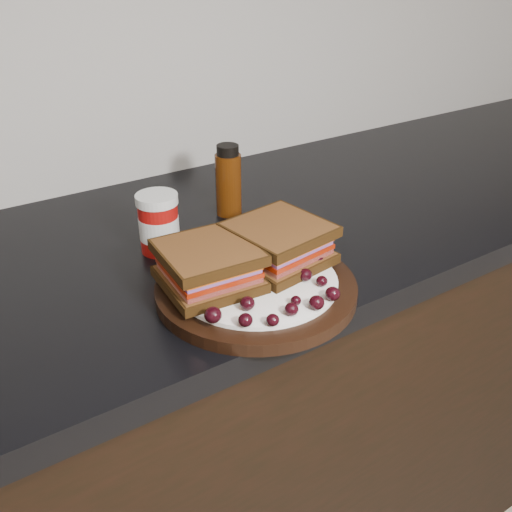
% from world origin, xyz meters
% --- Properties ---
extents(base_cabinets, '(3.96, 0.58, 0.86)m').
position_xyz_m(base_cabinets, '(0.00, 1.70, 0.43)').
color(base_cabinets, black).
rests_on(base_cabinets, ground_plane).
extents(countertop, '(3.98, 0.60, 0.04)m').
position_xyz_m(countertop, '(0.00, 1.70, 0.88)').
color(countertop, black).
rests_on(countertop, base_cabinets).
extents(plate, '(0.28, 0.28, 0.02)m').
position_xyz_m(plate, '(0.10, 1.50, 0.91)').
color(plate, black).
rests_on(plate, countertop).
extents(sandwich_left, '(0.13, 0.13, 0.06)m').
position_xyz_m(sandwich_left, '(0.04, 1.53, 0.95)').
color(sandwich_left, brown).
rests_on(sandwich_left, plate).
extents(sandwich_right, '(0.14, 0.14, 0.06)m').
position_xyz_m(sandwich_right, '(0.16, 1.53, 0.95)').
color(sandwich_right, brown).
rests_on(sandwich_right, plate).
extents(grape_0, '(0.02, 0.02, 0.02)m').
position_xyz_m(grape_0, '(0.00, 1.45, 0.93)').
color(grape_0, black).
rests_on(grape_0, plate).
extents(grape_1, '(0.02, 0.02, 0.02)m').
position_xyz_m(grape_1, '(0.05, 1.45, 0.93)').
color(grape_1, black).
rests_on(grape_1, plate).
extents(grape_2, '(0.02, 0.02, 0.02)m').
position_xyz_m(grape_2, '(0.03, 1.42, 0.93)').
color(grape_2, black).
rests_on(grape_2, plate).
extents(grape_3, '(0.02, 0.02, 0.02)m').
position_xyz_m(grape_3, '(0.06, 1.40, 0.93)').
color(grape_3, black).
rests_on(grape_3, plate).
extents(grape_4, '(0.02, 0.02, 0.02)m').
position_xyz_m(grape_4, '(0.09, 1.41, 0.93)').
color(grape_4, black).
rests_on(grape_4, plate).
extents(grape_5, '(0.01, 0.01, 0.01)m').
position_xyz_m(grape_5, '(0.11, 1.42, 0.93)').
color(grape_5, black).
rests_on(grape_5, plate).
extents(grape_6, '(0.02, 0.02, 0.02)m').
position_xyz_m(grape_6, '(0.12, 1.40, 0.93)').
color(grape_6, black).
rests_on(grape_6, plate).
extents(grape_7, '(0.02, 0.02, 0.02)m').
position_xyz_m(grape_7, '(0.15, 1.41, 0.93)').
color(grape_7, black).
rests_on(grape_7, plate).
extents(grape_8, '(0.02, 0.02, 0.01)m').
position_xyz_m(grape_8, '(0.16, 1.44, 0.93)').
color(grape_8, black).
rests_on(grape_8, plate).
extents(grape_9, '(0.02, 0.02, 0.02)m').
position_xyz_m(grape_9, '(0.15, 1.46, 0.93)').
color(grape_9, black).
rests_on(grape_9, plate).
extents(grape_10, '(0.02, 0.02, 0.02)m').
position_xyz_m(grape_10, '(0.19, 1.48, 0.93)').
color(grape_10, black).
rests_on(grape_10, plate).
extents(grape_11, '(0.02, 0.02, 0.02)m').
position_xyz_m(grape_11, '(0.18, 1.49, 0.93)').
color(grape_11, black).
rests_on(grape_11, plate).
extents(grape_12, '(0.02, 0.02, 0.02)m').
position_xyz_m(grape_12, '(0.18, 1.51, 0.93)').
color(grape_12, black).
rests_on(grape_12, plate).
extents(grape_13, '(0.02, 0.02, 0.02)m').
position_xyz_m(grape_13, '(0.17, 1.56, 0.93)').
color(grape_13, black).
rests_on(grape_13, plate).
extents(grape_14, '(0.02, 0.02, 0.02)m').
position_xyz_m(grape_14, '(0.06, 1.56, 0.93)').
color(grape_14, black).
rests_on(grape_14, plate).
extents(grape_15, '(0.02, 0.02, 0.02)m').
position_xyz_m(grape_15, '(0.06, 1.54, 0.93)').
color(grape_15, black).
rests_on(grape_15, plate).
extents(grape_16, '(0.02, 0.02, 0.01)m').
position_xyz_m(grape_16, '(0.03, 1.54, 0.93)').
color(grape_16, black).
rests_on(grape_16, plate).
extents(grape_17, '(0.02, 0.02, 0.02)m').
position_xyz_m(grape_17, '(0.02, 1.51, 0.93)').
color(grape_17, black).
rests_on(grape_17, plate).
extents(grape_18, '(0.02, 0.02, 0.02)m').
position_xyz_m(grape_18, '(0.00, 1.49, 0.93)').
color(grape_18, black).
rests_on(grape_18, plate).
extents(grape_19, '(0.02, 0.02, 0.02)m').
position_xyz_m(grape_19, '(0.05, 1.55, 0.93)').
color(grape_19, black).
rests_on(grape_19, plate).
extents(grape_20, '(0.02, 0.02, 0.02)m').
position_xyz_m(grape_20, '(0.04, 1.52, 0.93)').
color(grape_20, black).
rests_on(grape_20, plate).
extents(grape_21, '(0.02, 0.02, 0.01)m').
position_xyz_m(grape_21, '(0.05, 1.51, 0.93)').
color(grape_21, black).
rests_on(grape_21, plate).
extents(condiment_jar, '(0.08, 0.08, 0.10)m').
position_xyz_m(condiment_jar, '(0.04, 1.69, 0.95)').
color(condiment_jar, '#9C0E0B').
rests_on(condiment_jar, countertop).
extents(oil_bottle, '(0.06, 0.06, 0.13)m').
position_xyz_m(oil_bottle, '(0.21, 1.75, 0.96)').
color(oil_bottle, '#451E06').
rests_on(oil_bottle, countertop).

